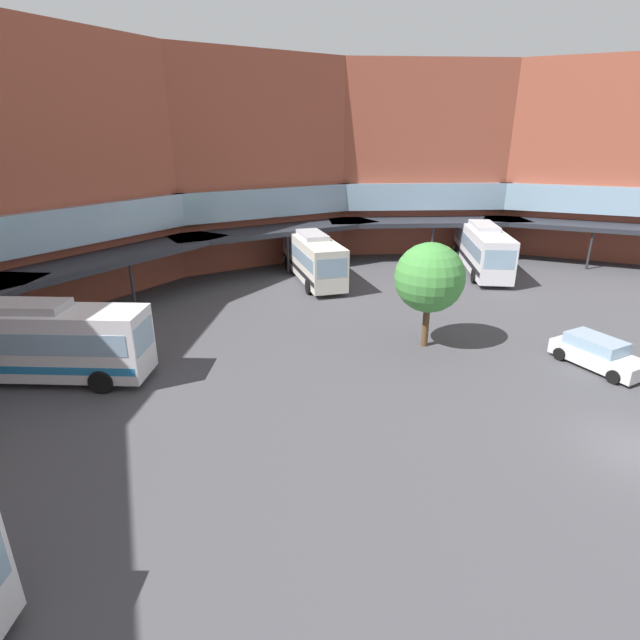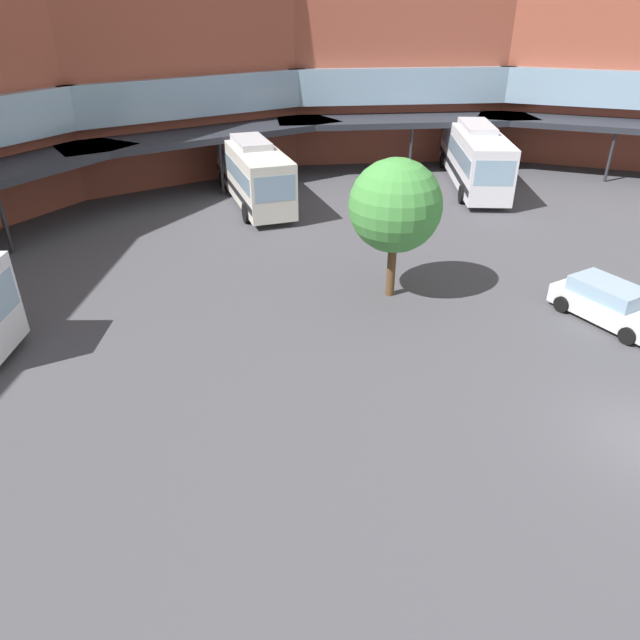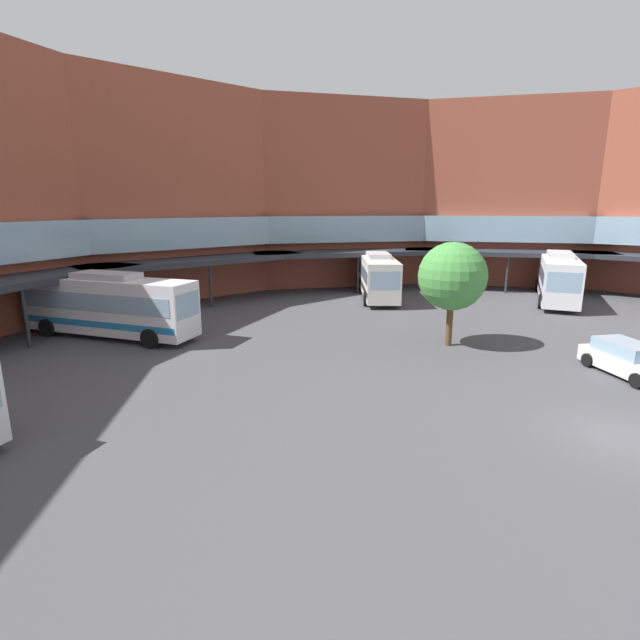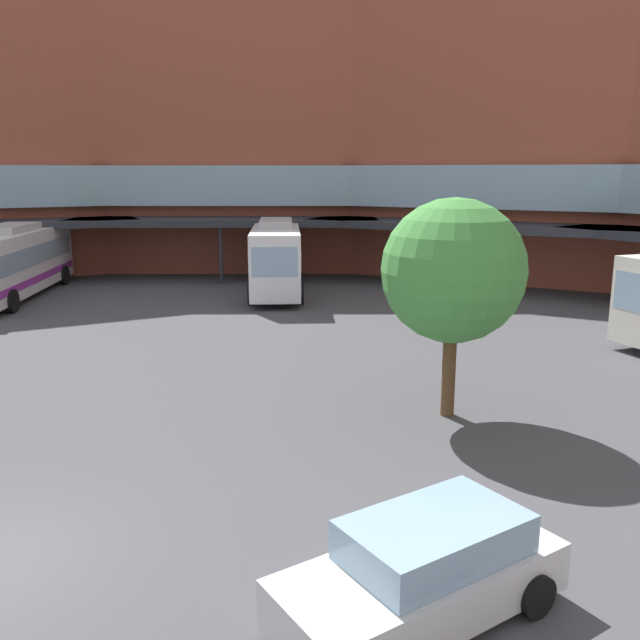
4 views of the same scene
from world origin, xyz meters
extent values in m
cube|color=#9E4C38|center=(0.00, 35.07, 8.61)|extent=(18.18, 6.00, 17.22)
cube|color=#8CADC6|center=(0.00, 34.47, 5.51)|extent=(16.36, 6.24, 2.41)
cube|color=#282B33|center=(0.00, 30.07, 3.44)|extent=(18.18, 4.00, 0.40)
cylinder|color=#2D2D33|center=(0.00, 28.47, 1.72)|extent=(0.20, 0.20, 3.44)
cube|color=#9E4C38|center=(-15.92, 31.25, 8.61)|extent=(18.92, 13.60, 17.22)
cube|color=#8CADC6|center=(-15.65, 30.71, 5.51)|extent=(17.41, 12.99, 2.41)
cube|color=#282B33|center=(-13.65, 26.79, 3.44)|extent=(18.01, 11.82, 0.40)
cylinder|color=#2D2D33|center=(-12.93, 25.37, 1.72)|extent=(0.20, 0.20, 3.44)
cube|color=white|center=(-8.73, 24.56, 1.93)|extent=(7.49, 10.63, 3.16)
cube|color=#8CADC6|center=(-8.73, 24.56, 2.31)|extent=(7.21, 10.09, 1.01)
cube|color=#267FBF|center=(-8.73, 24.56, 1.05)|extent=(7.40, 10.45, 0.38)
cube|color=#8CADC6|center=(-6.06, 19.89, 2.31)|extent=(1.90, 1.16, 1.39)
cube|color=#B2B2B7|center=(-8.73, 24.56, 3.69)|extent=(3.41, 4.23, 0.36)
cylinder|color=black|center=(-5.85, 21.95, 0.55)|extent=(0.81, 1.10, 1.10)
cylinder|color=black|center=(-7.94, 20.76, 0.55)|extent=(0.81, 1.10, 1.10)
cylinder|color=black|center=(-9.52, 28.37, 0.55)|extent=(0.81, 1.10, 1.10)
cylinder|color=black|center=(-11.61, 27.17, 0.55)|extent=(0.81, 1.10, 1.10)
cube|color=white|center=(-19.84, 16.90, 1.86)|extent=(8.16, 11.29, 3.03)
cube|color=#8CADC6|center=(-19.84, 16.90, 2.23)|extent=(7.84, 10.72, 0.97)
cube|color=purple|center=(-19.84, 16.90, 1.02)|extent=(8.06, 11.10, 0.36)
cube|color=#B2B2B7|center=(-19.84, 16.90, 3.56)|extent=(3.68, 4.51, 0.36)
cylinder|color=black|center=(-16.72, 14.16, 0.55)|extent=(0.82, 1.10, 1.10)
cylinder|color=black|center=(-20.79, 20.95, 0.55)|extent=(0.82, 1.10, 1.10)
cylinder|color=black|center=(-22.97, 19.65, 0.55)|extent=(0.82, 1.10, 1.10)
cube|color=silver|center=(6.97, 2.03, 0.55)|extent=(3.75, 4.71, 0.75)
cube|color=#8CADC6|center=(7.09, 2.25, 1.23)|extent=(2.69, 3.08, 0.60)
cylinder|color=black|center=(5.47, 1.21, 0.33)|extent=(0.52, 0.68, 0.66)
cylinder|color=black|center=(8.47, 2.84, 0.33)|extent=(0.52, 0.68, 0.66)
cylinder|color=black|center=(6.91, 3.74, 0.33)|extent=(0.52, 0.68, 0.66)
cylinder|color=brown|center=(4.94, 10.36, 1.44)|extent=(0.36, 0.36, 2.88)
sphere|color=#479342|center=(4.94, 10.36, 3.90)|extent=(3.72, 3.72, 3.72)
camera|label=1|loc=(-19.31, 1.88, 11.02)|focal=27.58mm
camera|label=2|loc=(-15.93, 1.99, 11.16)|focal=32.79mm
camera|label=3|loc=(-17.60, -4.59, 7.66)|focal=27.07mm
camera|label=4|loc=(9.56, -6.29, 6.40)|focal=37.50mm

